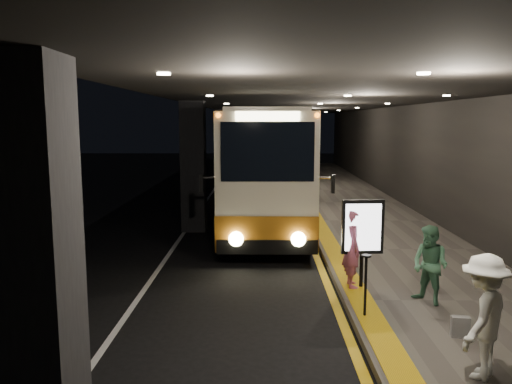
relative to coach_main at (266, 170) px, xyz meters
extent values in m
plane|color=black|center=(-0.97, -5.74, -1.91)|extent=(90.00, 90.00, 0.00)
cube|color=silver|center=(-2.77, -0.74, -1.91)|extent=(0.12, 50.00, 0.01)
cube|color=gold|center=(1.38, -0.74, -1.91)|extent=(0.18, 50.00, 0.01)
cube|color=#514C44|center=(3.78, -0.74, -1.84)|extent=(4.50, 50.00, 0.15)
cube|color=gold|center=(1.88, -0.74, -1.76)|extent=(0.50, 50.00, 0.01)
cube|color=black|center=(6.03, -0.74, 1.09)|extent=(0.10, 50.00, 6.00)
cube|color=black|center=(-2.47, -13.74, 0.29)|extent=(0.80, 0.80, 4.40)
cube|color=black|center=(-2.47, -1.74, 0.29)|extent=(0.80, 0.80, 4.40)
cube|color=black|center=(-2.47, 10.26, 0.29)|extent=(0.80, 0.80, 4.40)
cube|color=black|center=(1.53, -0.74, 2.69)|extent=(9.00, 50.00, 0.40)
cube|color=beige|center=(0.00, 0.02, 0.29)|extent=(2.65, 12.60, 3.57)
cube|color=#995F16|center=(0.00, 0.02, -1.02)|extent=(2.67, 12.62, 0.94)
cube|color=black|center=(0.00, -6.30, 1.08)|extent=(2.31, 0.06, 1.47)
cube|color=black|center=(0.00, -6.22, -1.34)|extent=(2.57, 0.26, 0.37)
cylinder|color=black|center=(-1.19, -3.97, -1.39)|extent=(0.29, 1.05, 1.05)
cylinder|color=black|center=(1.19, -3.97, -1.39)|extent=(0.29, 1.05, 1.05)
cylinder|color=black|center=(-1.19, 4.22, -1.39)|extent=(0.29, 1.05, 1.05)
cylinder|color=black|center=(1.19, 4.22, -1.39)|extent=(0.29, 1.05, 1.05)
sphere|color=#FFEAA5|center=(-0.79, -6.31, -1.13)|extent=(0.38, 0.38, 0.38)
sphere|color=#FFEAA5|center=(0.79, -6.31, -1.13)|extent=(0.38, 0.38, 0.38)
cube|color=#FFF2BF|center=(0.00, -6.31, 1.95)|extent=(1.57, 0.05, 0.23)
cube|color=beige|center=(-0.11, 11.29, 0.28)|extent=(2.74, 12.58, 3.56)
cube|color=#995F16|center=(-0.11, 11.29, -1.02)|extent=(2.76, 12.60, 0.94)
cube|color=black|center=(-0.11, 4.99, 1.07)|extent=(2.30, 0.08, 1.46)
cube|color=black|center=(-0.11, 5.07, -1.34)|extent=(2.57, 0.27, 0.37)
cylinder|color=black|center=(-1.30, 7.32, -1.39)|extent=(0.29, 1.05, 1.05)
cylinder|color=black|center=(1.08, 7.32, -1.39)|extent=(0.29, 1.05, 1.05)
cylinder|color=black|center=(-1.30, 15.48, -1.39)|extent=(0.29, 1.05, 1.05)
cylinder|color=black|center=(1.08, 15.48, -1.39)|extent=(0.29, 1.05, 1.05)
imported|color=#A84E6A|center=(1.83, -8.06, -0.90)|extent=(0.44, 0.65, 1.74)
imported|color=#3F7251|center=(3.18, -9.07, -0.98)|extent=(0.83, 0.89, 1.57)
imported|color=white|center=(2.97, -11.92, -0.88)|extent=(1.16, 1.22, 1.78)
cube|color=black|center=(3.19, -10.64, -1.58)|extent=(0.31, 0.16, 0.36)
cylinder|color=black|center=(2.03, -8.09, -1.39)|extent=(0.08, 0.08, 0.75)
cube|color=black|center=(2.03, -8.09, -0.42)|extent=(0.92, 0.17, 1.18)
cube|color=white|center=(2.03, -8.15, -0.42)|extent=(0.77, 0.08, 1.02)
cylinder|color=black|center=(1.78, -9.72, -1.19)|extent=(0.05, 0.05, 1.15)
camera|label=1|loc=(-0.13, -18.62, 1.84)|focal=35.00mm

